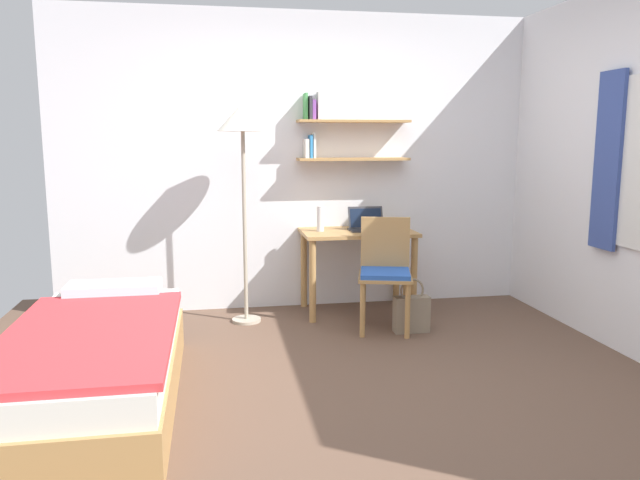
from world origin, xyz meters
name	(u,v)px	position (x,y,z in m)	size (l,w,h in m)	color
ground_plane	(358,391)	(0.00, 0.00, 0.00)	(5.28, 5.28, 0.00)	brown
wall_back	(307,162)	(0.01, 2.02, 1.31)	(4.40, 0.27, 2.60)	white
bed	(96,365)	(-1.52, 0.07, 0.24)	(0.90, 1.97, 0.54)	#B2844C
desk	(357,246)	(0.40, 1.70, 0.59)	(0.97, 0.59, 0.72)	#B2844C
desk_chair	(385,269)	(0.50, 1.18, 0.49)	(0.51, 0.51, 0.89)	#B2844C
standing_lamp	(243,129)	(-0.58, 1.57, 1.58)	(0.41, 0.41, 1.79)	#B2A893
laptop	(367,224)	(0.48, 1.72, 0.78)	(0.31, 0.21, 0.20)	#2D2D33
water_bottle	(320,219)	(0.07, 1.72, 0.83)	(0.06, 0.06, 0.21)	silver
book_stack	(391,224)	(0.71, 1.74, 0.77)	(0.19, 0.25, 0.09)	#4CA856
handbag	(411,313)	(0.68, 1.06, 0.16)	(0.28, 0.11, 0.43)	gray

